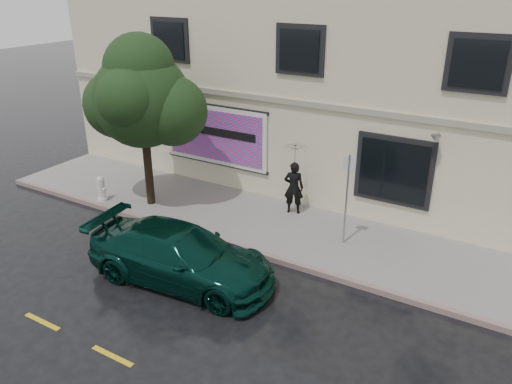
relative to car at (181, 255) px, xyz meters
The scene contains 12 objects.
ground 1.03m from the car, 43.26° to the left, with size 90.00×90.00×0.00m, color black.
sidewalk 3.84m from the car, 81.94° to the left, with size 20.00×3.50×0.15m, color gray.
curb 2.17m from the car, 75.12° to the left, with size 20.00×0.18×0.16m, color slate.
road_marking 3.13m from the car, 79.96° to the right, with size 19.00×0.12×0.01m, color gold.
building 9.91m from the car, 86.79° to the left, with size 20.00×8.12×7.00m.
billboard 6.19m from the car, 116.22° to the left, with size 4.30×0.16×2.20m.
car is the anchor object (origin of this frame).
pedestrian 4.85m from the car, 80.42° to the left, with size 0.63×0.42×1.74m, color black.
umbrella 5.07m from the car, 80.42° to the left, with size 0.90×0.90×0.67m, color black.
street_tree 5.58m from the car, 140.94° to the left, with size 3.04×3.04×5.07m.
fire_hydrant 5.74m from the car, 156.39° to the left, with size 0.36×0.34×0.87m.
sign_pole 4.85m from the car, 51.28° to the left, with size 0.33×0.06×2.69m.
Camera 1 is at (6.69, -8.98, 7.25)m, focal length 35.00 mm.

